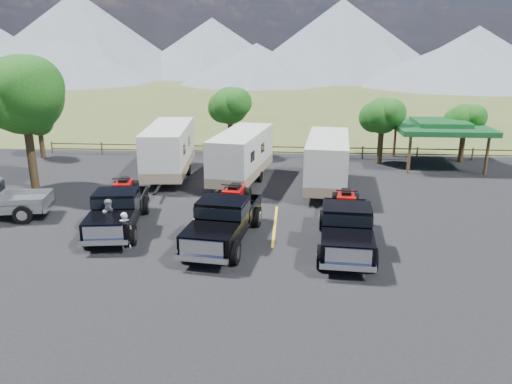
# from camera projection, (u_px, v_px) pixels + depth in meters

# --- Properties ---
(ground) EXTENTS (320.00, 320.00, 0.00)m
(ground) POSITION_uv_depth(u_px,v_px,m) (222.00, 259.00, 20.32)
(ground) COLOR #455825
(ground) RESTS_ON ground
(asphalt_lot) EXTENTS (44.00, 34.00, 0.04)m
(asphalt_lot) POSITION_uv_depth(u_px,v_px,m) (231.00, 232.00, 23.18)
(asphalt_lot) COLOR black
(asphalt_lot) RESTS_ON ground
(stall_lines) EXTENTS (12.12, 5.50, 0.01)m
(stall_lines) POSITION_uv_depth(u_px,v_px,m) (234.00, 224.00, 24.13)
(stall_lines) COLOR yellow
(stall_lines) RESTS_ON asphalt_lot
(tree_big_nw) EXTENTS (5.54, 5.18, 7.84)m
(tree_big_nw) POSITION_uv_depth(u_px,v_px,m) (23.00, 95.00, 28.20)
(tree_big_nw) COLOR black
(tree_big_nw) RESTS_ON ground
(tree_ne_a) EXTENTS (3.11, 2.92, 4.76)m
(tree_ne_a) POSITION_uv_depth(u_px,v_px,m) (382.00, 116.00, 34.90)
(tree_ne_a) COLOR black
(tree_ne_a) RESTS_ON ground
(tree_ne_b) EXTENTS (2.77, 2.59, 4.27)m
(tree_ne_b) POSITION_uv_depth(u_px,v_px,m) (465.00, 120.00, 35.53)
(tree_ne_b) COLOR black
(tree_ne_b) RESTS_ON ground
(tree_north) EXTENTS (3.46, 3.24, 5.25)m
(tree_north) POSITION_uv_depth(u_px,v_px,m) (230.00, 106.00, 37.49)
(tree_north) COLOR black
(tree_north) RESTS_ON ground
(tree_nw_small) EXTENTS (2.59, 2.43, 3.85)m
(tree_nw_small) POSITION_uv_depth(u_px,v_px,m) (39.00, 122.00, 36.88)
(tree_nw_small) COLOR black
(tree_nw_small) RESTS_ON ground
(rail_fence) EXTENTS (36.12, 0.12, 1.00)m
(rail_fence) POSITION_uv_depth(u_px,v_px,m) (282.00, 150.00, 37.65)
(rail_fence) COLOR brown
(rail_fence) RESTS_ON ground
(pavilion) EXTENTS (6.20, 6.20, 3.22)m
(pavilion) POSITION_uv_depth(u_px,v_px,m) (440.00, 126.00, 34.80)
(pavilion) COLOR brown
(pavilion) RESTS_ON ground
(mountain_range) EXTENTS (209.00, 71.00, 20.00)m
(mountain_range) POSITION_uv_depth(u_px,v_px,m) (251.00, 43.00, 119.67)
(mountain_range) COLOR slate
(mountain_range) RESTS_ON ground
(rig_left) EXTENTS (2.89, 6.51, 2.10)m
(rig_left) POSITION_uv_depth(u_px,v_px,m) (118.00, 207.00, 23.34)
(rig_left) COLOR black
(rig_left) RESTS_ON asphalt_lot
(rig_center) EXTENTS (3.01, 6.86, 2.22)m
(rig_center) POSITION_uv_depth(u_px,v_px,m) (225.00, 218.00, 21.82)
(rig_center) COLOR black
(rig_center) RESTS_ON asphalt_lot
(rig_right) EXTENTS (2.66, 6.62, 2.17)m
(rig_right) POSITION_uv_depth(u_px,v_px,m) (346.00, 224.00, 21.13)
(rig_right) COLOR black
(rig_right) RESTS_ON asphalt_lot
(trailer_left) EXTENTS (3.16, 9.59, 3.32)m
(trailer_left) POSITION_uv_depth(u_px,v_px,m) (169.00, 150.00, 32.05)
(trailer_left) COLOR white
(trailer_left) RESTS_ON asphalt_lot
(trailer_center) EXTENTS (3.56, 9.13, 3.16)m
(trailer_center) POSITION_uv_depth(u_px,v_px,m) (242.00, 156.00, 30.80)
(trailer_center) COLOR white
(trailer_center) RESTS_ON asphalt_lot
(trailer_right) EXTENTS (2.98, 9.05, 3.13)m
(trailer_right) POSITION_uv_depth(u_px,v_px,m) (327.00, 162.00, 29.31)
(trailer_right) COLOR white
(trailer_right) RESTS_ON asphalt_lot
(person_a) EXTENTS (0.68, 0.55, 1.63)m
(person_a) POSITION_uv_depth(u_px,v_px,m) (125.00, 230.00, 21.08)
(person_a) COLOR silver
(person_a) RESTS_ON asphalt_lot
(person_b) EXTENTS (1.10, 1.03, 1.82)m
(person_b) POSITION_uv_depth(u_px,v_px,m) (111.00, 219.00, 22.16)
(person_b) COLOR slate
(person_b) RESTS_ON asphalt_lot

